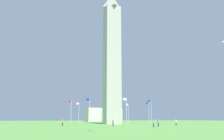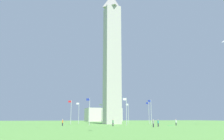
# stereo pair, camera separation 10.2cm
# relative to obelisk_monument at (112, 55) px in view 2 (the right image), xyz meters

# --- Properties ---
(ground_plane) EXTENTS (260.00, 260.00, 0.00)m
(ground_plane) POSITION_rel_obelisk_monument_xyz_m (0.00, 0.00, -24.81)
(ground_plane) COLOR #548C3D
(obelisk_monument) EXTENTS (5.46, 5.46, 49.62)m
(obelisk_monument) POSITION_rel_obelisk_monument_xyz_m (0.00, 0.00, 0.00)
(obelisk_monument) COLOR #B7B2A8
(obelisk_monument) RESTS_ON ground
(flagpole_n) EXTENTS (1.12, 0.14, 7.92)m
(flagpole_n) POSITION_rel_obelisk_monument_xyz_m (14.34, 0.00, -20.47)
(flagpole_n) COLOR silver
(flagpole_n) RESTS_ON ground
(flagpole_ne) EXTENTS (1.12, 0.14, 7.92)m
(flagpole_ne) POSITION_rel_obelisk_monument_xyz_m (10.16, 10.10, -20.47)
(flagpole_ne) COLOR silver
(flagpole_ne) RESTS_ON ground
(flagpole_e) EXTENTS (1.12, 0.14, 7.92)m
(flagpole_e) POSITION_rel_obelisk_monument_xyz_m (0.06, 14.28, -20.47)
(flagpole_e) COLOR silver
(flagpole_e) RESTS_ON ground
(flagpole_se) EXTENTS (1.12, 0.14, 7.92)m
(flagpole_se) POSITION_rel_obelisk_monument_xyz_m (-10.04, 10.10, -20.47)
(flagpole_se) COLOR silver
(flagpole_se) RESTS_ON ground
(flagpole_s) EXTENTS (1.12, 0.14, 7.92)m
(flagpole_s) POSITION_rel_obelisk_monument_xyz_m (-14.22, 0.00, -20.47)
(flagpole_s) COLOR silver
(flagpole_s) RESTS_ON ground
(flagpole_sw) EXTENTS (1.12, 0.14, 7.92)m
(flagpole_sw) POSITION_rel_obelisk_monument_xyz_m (-10.04, -10.10, -20.47)
(flagpole_sw) COLOR silver
(flagpole_sw) RESTS_ON ground
(flagpole_w) EXTENTS (1.12, 0.14, 7.92)m
(flagpole_w) POSITION_rel_obelisk_monument_xyz_m (0.06, -14.28, -20.47)
(flagpole_w) COLOR silver
(flagpole_w) RESTS_ON ground
(flagpole_nw) EXTENTS (1.12, 0.14, 7.92)m
(flagpole_nw) POSITION_rel_obelisk_monument_xyz_m (10.16, -10.10, -20.47)
(flagpole_nw) COLOR silver
(flagpole_nw) RESTS_ON ground
(person_white_shirt) EXTENTS (0.32, 0.32, 1.74)m
(person_white_shirt) POSITION_rel_obelisk_monument_xyz_m (-12.91, 19.61, -23.95)
(person_white_shirt) COLOR #2D2D38
(person_white_shirt) RESTS_ON ground
(person_green_shirt) EXTENTS (0.32, 0.32, 1.73)m
(person_green_shirt) POSITION_rel_obelisk_monument_xyz_m (5.89, 19.87, -23.95)
(person_green_shirt) COLOR #2D2D38
(person_green_shirt) RESTS_ON ground
(person_orange_shirt) EXTENTS (0.32, 0.32, 1.68)m
(person_orange_shirt) POSITION_rel_obelisk_monument_xyz_m (18.18, 14.55, -23.98)
(person_orange_shirt) COLOR #2D2D38
(person_orange_shirt) RESTS_ON ground
(person_teal_shirt) EXTENTS (0.32, 0.32, 1.65)m
(person_teal_shirt) POSITION_rel_obelisk_monument_xyz_m (-3.55, 26.43, -23.99)
(person_teal_shirt) COLOR #2D2D38
(person_teal_shirt) RESTS_ON ground
(person_gray_shirt) EXTENTS (0.32, 0.32, 1.69)m
(person_gray_shirt) POSITION_rel_obelisk_monument_xyz_m (-0.70, 29.42, -23.97)
(person_gray_shirt) COLOR #2D2D38
(person_gray_shirt) RESTS_ON ground
(kite_white_diamond) EXTENTS (0.99, 1.25, 2.13)m
(kite_white_diamond) POSITION_rel_obelisk_monument_xyz_m (-28.29, 24.46, 0.15)
(kite_white_diamond) COLOR white
(distant_building) EXTENTS (22.19, 15.23, 8.46)m
(distant_building) POSITION_rel_obelisk_monument_xyz_m (-15.34, -70.00, -20.58)
(distant_building) COLOR beige
(distant_building) RESTS_ON ground
(picnic_blanket_near_first_person) EXTENTS (2.16, 1.92, 0.01)m
(picnic_blanket_near_first_person) POSITION_rel_obelisk_monument_xyz_m (-10.82, 20.03, -24.81)
(picnic_blanket_near_first_person) COLOR green
(picnic_blanket_near_first_person) RESTS_ON ground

